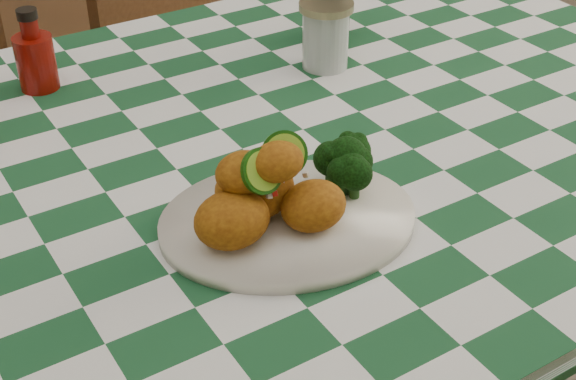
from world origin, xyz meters
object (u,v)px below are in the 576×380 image
ketchup_bottle (34,50)px  mason_jar (326,35)px  plate (288,221)px  wooden_chair_right (212,116)px  fried_chicken_pile (273,183)px  dining_table (250,347)px

ketchup_bottle → mason_jar: ketchup_bottle is taller
plate → ketchup_bottle: 0.55m
ketchup_bottle → wooden_chair_right: 0.77m
fried_chicken_pile → mason_jar: (0.31, 0.35, -0.02)m
ketchup_bottle → mason_jar: 0.47m
dining_table → mason_jar: 0.54m
plate → ketchup_bottle: ketchup_bottle is taller
fried_chicken_pile → mason_jar: bearing=48.2°
fried_chicken_pile → wooden_chair_right: (0.37, 0.92, -0.45)m
plate → wooden_chair_right: 1.05m
dining_table → plate: bearing=-102.7°
dining_table → ketchup_bottle: 0.60m
plate → fried_chicken_pile: (-0.02, 0.00, 0.06)m
dining_table → ketchup_bottle: ketchup_bottle is taller
dining_table → wooden_chair_right: (0.31, 0.73, 0.01)m
plate → wooden_chair_right: wooden_chair_right is taller
dining_table → mason_jar: size_ratio=14.74×
mason_jar → wooden_chair_right: (0.06, 0.57, -0.43)m
fried_chicken_pile → wooden_chair_right: fried_chicken_pile is taller
dining_table → wooden_chair_right: bearing=67.0°
plate → mason_jar: 0.46m
plate → fried_chicken_pile: fried_chicken_pile is taller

